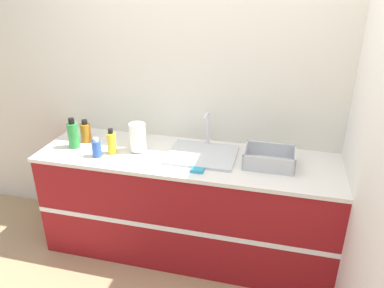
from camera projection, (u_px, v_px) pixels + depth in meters
name	position (u px, v px, depth m)	size (l,w,h in m)	color
ground_plane	(177.00, 274.00, 2.95)	(12.00, 12.00, 0.00)	tan
wall_back	(199.00, 90.00, 3.02)	(4.71, 0.06, 2.60)	beige
wall_right	(363.00, 118.00, 2.43)	(0.06, 2.67, 2.60)	silver
counter_cabinet	(188.00, 204.00, 3.05)	(2.33, 0.69, 0.88)	maroon
sink	(202.00, 153.00, 2.87)	(0.51, 0.43, 0.29)	silver
paper_towel_roll	(138.00, 137.00, 2.90)	(0.12, 0.12, 0.23)	#4C4C51
dish_rack	(269.00, 160.00, 2.72)	(0.37, 0.27, 0.12)	#B7BABF
bottle_yellow	(112.00, 143.00, 2.88)	(0.07, 0.07, 0.20)	yellow
bottle_blue	(97.00, 148.00, 2.84)	(0.07, 0.07, 0.15)	#2D56B7
bottle_green	(73.00, 135.00, 2.97)	(0.08, 0.08, 0.25)	#2D8C3D
bottle_amber	(86.00, 132.00, 3.08)	(0.08, 0.08, 0.19)	#B26B19
sponge	(197.00, 170.00, 2.64)	(0.09, 0.06, 0.02)	#3399BF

